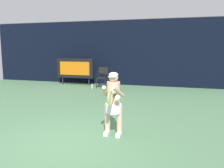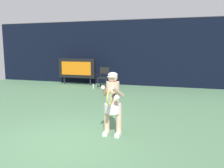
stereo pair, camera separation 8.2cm
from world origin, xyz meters
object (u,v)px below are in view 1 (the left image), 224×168
(water_bottle, at_px, (92,86))
(tennis_player, at_px, (113,101))
(scoreboard, at_px, (75,68))
(umpire_chair, at_px, (102,76))
(tennis_racket, at_px, (110,98))
(tennis_ball_loose, at_px, (106,104))

(water_bottle, relative_size, tennis_player, 0.17)
(scoreboard, relative_size, water_bottle, 8.30)
(umpire_chair, bearing_deg, water_bottle, -139.80)
(scoreboard, height_order, umpire_chair, scoreboard)
(water_bottle, xyz_separation_m, tennis_racket, (3.00, -6.56, 0.89))
(umpire_chair, distance_m, water_bottle, 0.76)
(tennis_racket, bearing_deg, scoreboard, 123.57)
(scoreboard, bearing_deg, tennis_ball_loose, -52.59)
(tennis_racket, bearing_deg, tennis_player, 102.44)
(umpire_chair, xyz_separation_m, tennis_ball_loose, (1.39, -3.65, -0.58))
(scoreboard, bearing_deg, umpire_chair, -16.85)
(water_bottle, bearing_deg, scoreboard, 146.08)
(scoreboard, height_order, water_bottle, scoreboard)
(umpire_chair, height_order, water_bottle, umpire_chair)
(tennis_ball_loose, bearing_deg, tennis_player, -68.84)
(tennis_racket, bearing_deg, water_bottle, 117.82)
(water_bottle, bearing_deg, tennis_player, -64.32)
(scoreboard, bearing_deg, tennis_player, -58.45)
(tennis_racket, bearing_deg, umpire_chair, 113.49)
(water_bottle, xyz_separation_m, tennis_player, (2.92, -6.06, 0.71))
(tennis_racket, xyz_separation_m, tennis_ball_loose, (-1.16, 3.29, -0.98))
(umpire_chair, bearing_deg, tennis_player, -69.00)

